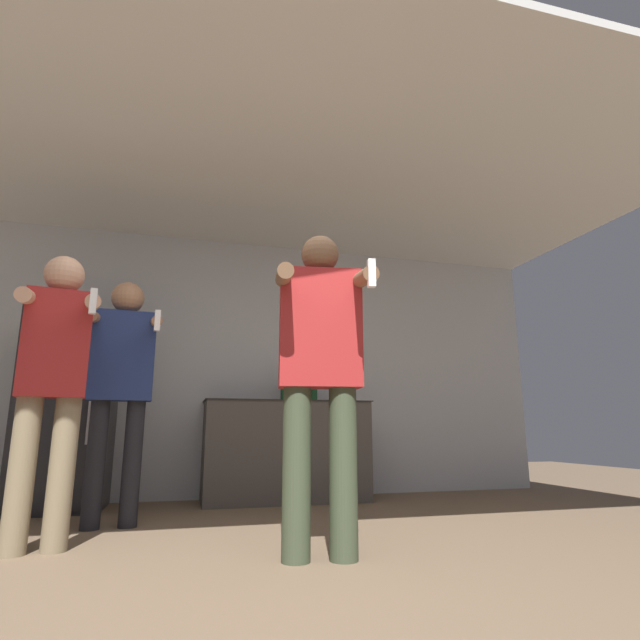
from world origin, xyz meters
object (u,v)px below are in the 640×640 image
at_px(bottle_amber_bourbon, 313,391).
at_px(person_spectator_back, 121,375).
at_px(person_man_side, 53,375).
at_px(bottle_tall_gin, 285,388).
at_px(person_woman_foreground, 320,366).
at_px(refrigerator, 68,409).
at_px(bottle_green_wine, 298,392).

height_order(bottle_amber_bourbon, person_spectator_back, person_spectator_back).
xyz_separation_m(bottle_amber_bourbon, person_man_side, (-1.94, -1.62, -0.07)).
bearing_deg(bottle_tall_gin, person_woman_foreground, -96.29).
relative_size(refrigerator, bottle_green_wine, 6.73).
distance_m(bottle_tall_gin, person_man_side, 2.32).
relative_size(bottle_tall_gin, person_man_side, 0.19).
distance_m(refrigerator, person_woman_foreground, 2.65).
bearing_deg(refrigerator, bottle_amber_bourbon, 2.30).
distance_m(bottle_amber_bourbon, bottle_tall_gin, 0.28).
bearing_deg(bottle_tall_gin, bottle_amber_bourbon, 0.00).
bearing_deg(bottle_amber_bourbon, bottle_tall_gin, 180.00).
distance_m(refrigerator, bottle_amber_bourbon, 2.16).
height_order(person_woman_foreground, person_spectator_back, person_woman_foreground).
bearing_deg(person_spectator_back, person_man_side, -115.11).
xyz_separation_m(refrigerator, bottle_tall_gin, (1.86, 0.09, 0.22)).
relative_size(bottle_green_wine, person_man_side, 0.15).
xyz_separation_m(bottle_green_wine, person_spectator_back, (-1.50, -1.00, 0.02)).
bearing_deg(person_man_side, person_spectator_back, 64.89).
xyz_separation_m(bottle_tall_gin, person_woman_foreground, (-0.24, -2.17, -0.05)).
bearing_deg(bottle_amber_bourbon, person_man_side, -140.12).
bearing_deg(bottle_tall_gin, bottle_green_wine, 0.00).
distance_m(person_man_side, person_spectator_back, 0.69).
xyz_separation_m(bottle_tall_gin, person_man_side, (-1.66, -1.62, -0.09)).
bearing_deg(person_man_side, refrigerator, 97.66).
bearing_deg(person_man_side, bottle_green_wine, 42.17).
bearing_deg(person_woman_foreground, bottle_amber_bourbon, 76.47).
bearing_deg(person_woman_foreground, bottle_green_wine, 80.27).
bearing_deg(bottle_green_wine, person_spectator_back, -146.30).
relative_size(refrigerator, person_spectator_back, 0.96).
bearing_deg(bottle_green_wine, person_man_side, -137.83).
bearing_deg(bottle_amber_bourbon, bottle_green_wine, 180.00).
xyz_separation_m(bottle_green_wine, person_man_side, (-1.79, -1.62, -0.05)).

